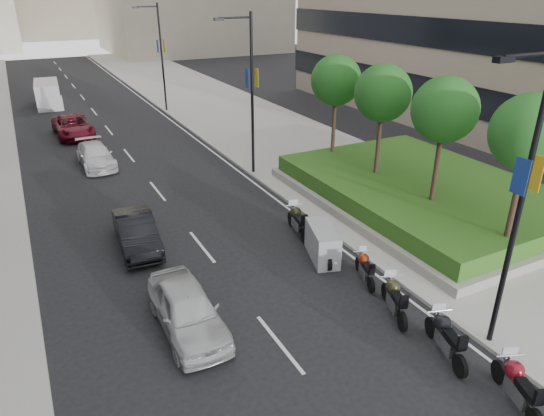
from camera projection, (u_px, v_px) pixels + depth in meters
sidewalk_right at (242, 119)px, 40.46m from camera, size 10.00×100.00×0.15m
lane_edge at (181, 128)px, 38.25m from camera, size 0.12×100.00×0.01m
lane_centre at (114, 136)px, 36.07m from camera, size 0.12×100.00×0.01m
planter at (422, 198)px, 24.62m from camera, size 10.00×14.00×0.40m
hedge at (424, 187)px, 24.38m from camera, size 9.40×13.40×0.80m
tree_0 at (530, 133)px, 17.05m from camera, size 2.80×2.80×6.30m
tree_1 at (445, 110)px, 20.28m from camera, size 2.80×2.80×6.30m
tree_2 at (383, 93)px, 23.50m from camera, size 2.80×2.80×6.30m
tree_3 at (336, 81)px, 26.73m from camera, size 2.80×2.80×6.30m
lamp_post_0 at (519, 194)px, 12.94m from camera, size 2.34×0.45×9.00m
lamp_post_1 at (249, 88)px, 26.66m from camera, size 2.34×0.45×9.00m
lamp_post_2 at (160, 53)px, 41.18m from camera, size 2.34×0.45×9.00m
motorcycle_1 at (518, 386)px, 12.65m from camera, size 1.10×2.25×1.18m
motorcycle_2 at (446, 337)px, 14.41m from camera, size 1.00×2.34×1.20m
motorcycle_3 at (394, 298)px, 16.24m from camera, size 1.07×2.21×1.16m
motorcycle_4 at (365, 268)px, 18.14m from camera, size 0.88×1.96×1.01m
motorcycle_5 at (322, 243)px, 19.56m from camera, size 1.57×2.45×1.38m
motorcycle_6 at (297, 221)px, 21.57m from camera, size 0.80×2.40×1.20m
car_a at (187, 310)px, 15.42m from camera, size 1.85×4.49×1.52m
car_b at (137, 232)px, 20.40m from camera, size 1.79×4.42×1.43m
car_c at (96, 156)px, 29.83m from camera, size 1.96×4.67×1.35m
car_d at (73, 126)px, 35.87m from camera, size 2.68×5.47×1.49m
delivery_van at (48, 95)px, 44.79m from camera, size 2.36×5.46×2.24m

